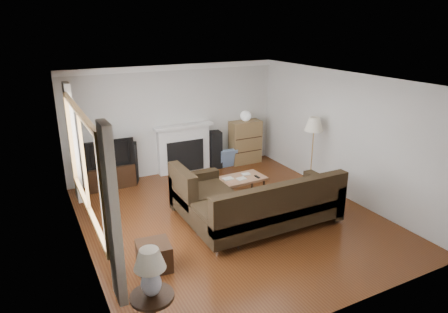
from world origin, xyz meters
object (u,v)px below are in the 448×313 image
tv_stand (111,176)px  sectional_sofa (269,204)px  coffee_table (239,187)px  floor_lamp (312,153)px  bookshelf (245,142)px

tv_stand → sectional_sofa: size_ratio=0.35×
tv_stand → coffee_table: bearing=-37.8°
coffee_table → sectional_sofa: bearing=-100.3°
tv_stand → floor_lamp: floor_lamp is taller
tv_stand → sectional_sofa: sectional_sofa is taller
sectional_sofa → bookshelf: bearing=66.7°
sectional_sofa → floor_lamp: bearing=31.5°
tv_stand → coffee_table: (2.21, -1.71, -0.04)m
coffee_table → floor_lamp: bearing=-11.6°
bookshelf → sectional_sofa: size_ratio=0.39×
floor_lamp → bookshelf: bearing=102.9°
floor_lamp → sectional_sofa: bearing=-148.5°
tv_stand → bookshelf: bookshelf is taller
sectional_sofa → coffee_table: bearing=82.0°
tv_stand → sectional_sofa: 3.69m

